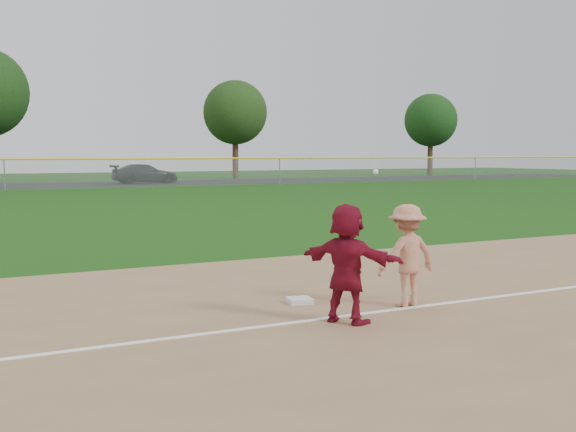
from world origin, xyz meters
name	(u,v)px	position (x,y,z in m)	size (l,w,h in m)	color
ground	(333,305)	(0.00, 0.00, 0.00)	(160.00, 160.00, 0.00)	#16440D
foul_line	(362,314)	(0.00, -0.80, 0.03)	(60.00, 0.10, 0.01)	white
first_base	(299,301)	(-0.43, 0.32, 0.06)	(0.37, 0.37, 0.08)	silver
base_runner	(347,263)	(-0.48, -1.13, 0.86)	(1.56, 0.50, 1.68)	maroon
car_right	(145,174)	(11.15, 46.05, 0.77)	(2.12, 5.21, 1.51)	black
first_base_play	(407,255)	(0.94, -0.65, 0.81)	(1.03, 0.73, 2.13)	#A5A5A8
outfield_fence	(4,160)	(0.00, 40.00, 1.96)	(110.00, 0.12, 110.00)	#999EA0
tree_3	(235,113)	(22.00, 52.80, 6.16)	(6.00, 6.00, 9.19)	#3A2615
tree_4	(431,120)	(44.00, 51.20, 5.85)	(5.60, 5.60, 8.67)	#3A2615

